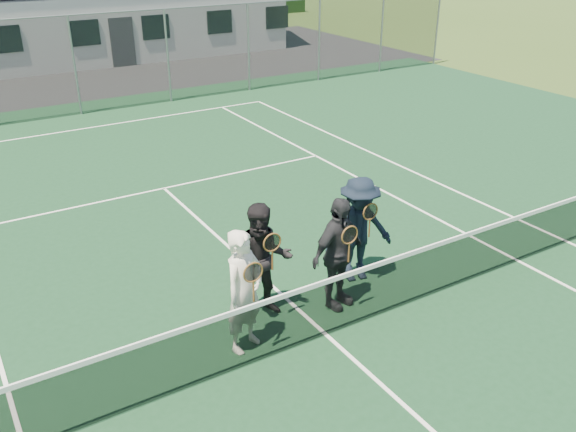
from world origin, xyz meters
name	(u,v)px	position (x,y,z in m)	size (l,w,h in m)	color
ground	(39,76)	(0.00, 20.00, 0.00)	(220.00, 220.00, 0.00)	#314A1A
court_surface	(326,336)	(0.00, 0.00, 0.01)	(30.00, 30.00, 0.02)	#14381E
court_markings	(326,335)	(0.00, 0.00, 0.02)	(11.03, 23.83, 0.01)	white
tennis_net	(327,305)	(0.00, 0.00, 0.54)	(11.68, 0.08, 1.10)	slate
perimeter_fence	(74,66)	(0.00, 13.50, 1.52)	(30.07, 0.07, 3.02)	slate
player_a	(244,291)	(-1.10, 0.39, 0.92)	(0.77, 0.65, 1.80)	white
player_b	(263,261)	(-0.48, 0.97, 0.92)	(1.06, 0.95, 1.80)	black
player_c	(338,254)	(0.58, 0.58, 0.92)	(1.13, 0.68, 1.80)	#222227
player_d	(358,230)	(1.33, 1.06, 0.92)	(1.28, 0.89, 1.80)	black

